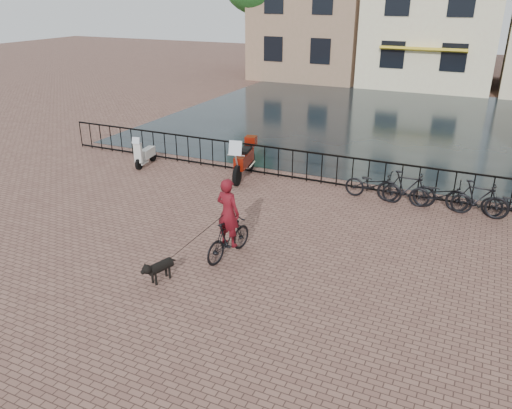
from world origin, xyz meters
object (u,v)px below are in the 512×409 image
at_px(dog, 161,269).
at_px(motorcycle, 244,155).
at_px(cyclist, 228,223).
at_px(scooter, 145,149).

bearing_deg(dog, motorcycle, 117.79).
height_order(cyclist, dog, cyclist).
xyz_separation_m(cyclist, dog, (-0.83, -1.55, -0.59)).
xyz_separation_m(cyclist, motorcycle, (-2.08, 5.05, -0.09)).
bearing_deg(dog, cyclist, 78.85).
relative_size(motorcycle, scooter, 1.65).
bearing_deg(scooter, cyclist, -47.08).
distance_m(motorcycle, scooter, 3.75).
bearing_deg(scooter, dog, -59.53).
relative_size(cyclist, scooter, 1.70).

